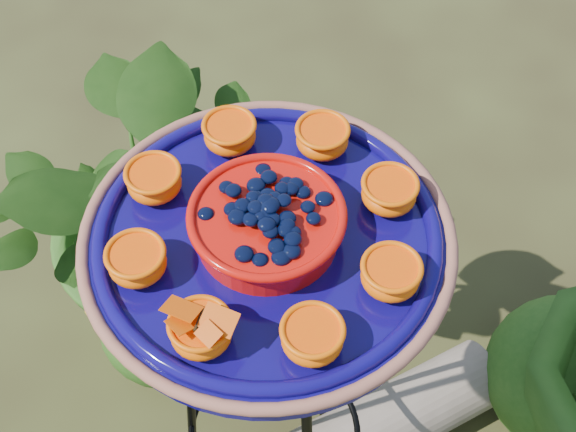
# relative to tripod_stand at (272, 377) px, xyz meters

# --- Properties ---
(tripod_stand) EXTENTS (0.44, 0.44, 0.97)m
(tripod_stand) POSITION_rel_tripod_stand_xyz_m (0.00, 0.00, 0.00)
(tripod_stand) COLOR black
(tripod_stand) RESTS_ON ground
(feeder_dish) EXTENTS (0.62, 0.62, 0.12)m
(feeder_dish) POSITION_rel_tripod_stand_xyz_m (-0.00, -0.00, 0.43)
(feeder_dish) COLOR #0D0756
(feeder_dish) RESTS_ON tripod_stand
(driftwood_log) EXTENTS (0.47, 0.49, 0.17)m
(driftwood_log) POSITION_rel_tripod_stand_xyz_m (0.23, 0.23, -0.51)
(driftwood_log) COLOR gray
(driftwood_log) RESTS_ON ground
(shrub_back_left) EXTENTS (1.02, 0.95, 0.91)m
(shrub_back_left) POSITION_rel_tripod_stand_xyz_m (-0.37, 0.40, -0.14)
(shrub_back_left) COLOR #265215
(shrub_back_left) RESTS_ON ground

